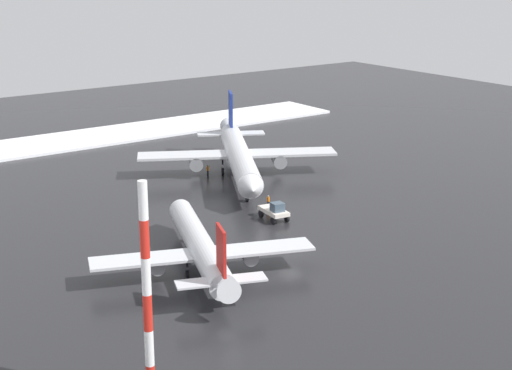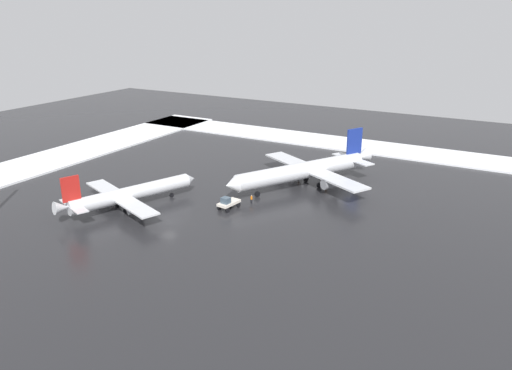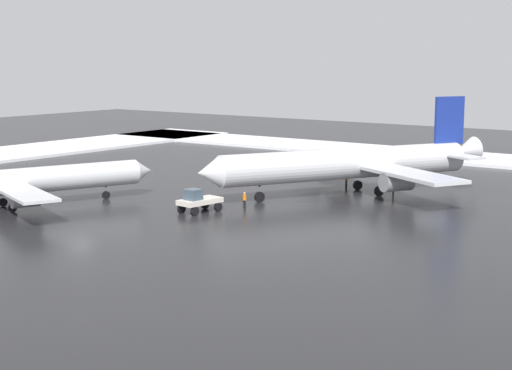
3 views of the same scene
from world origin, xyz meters
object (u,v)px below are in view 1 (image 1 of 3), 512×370
Objects in this scene: ground_crew_mid_apron at (268,201)px; antenna_mast at (147,294)px; pushback_tug at (275,210)px; airplane_foreground_jet at (239,155)px; ground_crew_beside_wing at (251,165)px; airplane_parked_starboard at (200,246)px; ground_crew_near_tug at (208,170)px.

ground_crew_mid_apron is 48.93m from antenna_mast.
airplane_foreground_jet is at bearing 166.17° from pushback_tug.
airplane_foreground_jet reaches higher than ground_crew_beside_wing.
airplane_foreground_jet is 19.69× the size of ground_crew_mid_apron.
airplane_foreground_jet is at bearing -20.11° from airplane_parked_starboard.
airplane_parked_starboard is at bearing -164.66° from ground_crew_beside_wing.
pushback_tug is 2.83× the size of ground_crew_beside_wing.
antenna_mast is (32.75, -35.51, 7.73)m from ground_crew_mid_apron.
pushback_tug is 2.83× the size of ground_crew_near_tug.
antenna_mast is at bearing -131.10° from ground_crew_near_tug.
airplane_parked_starboard reaches higher than ground_crew_near_tug.
pushback_tug is at bearing -149.72° from ground_crew_beside_wing.
pushback_tug reaches higher than ground_crew_mid_apron.
ground_crew_mid_apron is at bearing -100.62° from ground_crew_near_tug.
ground_crew_mid_apron is (-13.32, 18.95, -1.84)m from airplane_parked_starboard.
airplane_parked_starboard reaches higher than ground_crew_mid_apron.
airplane_foreground_jet reaches higher than ground_crew_mid_apron.
ground_crew_near_tug is 18.15m from ground_crew_mid_apron.
ground_crew_near_tug is at bearing 143.67° from antenna_mast.
airplane_parked_starboard is 5.68× the size of pushback_tug.
antenna_mast reaches higher than ground_crew_near_tug.
antenna_mast is at bearing 160.51° from airplane_parked_starboard.
pushback_tug reaches higher than ground_crew_near_tug.
antenna_mast is (19.44, -16.56, 5.89)m from airplane_parked_starboard.
ground_crew_mid_apron is (14.05, -4.88, -2.65)m from airplane_foreground_jet.
airplane_parked_starboard is at bearing -12.04° from airplane_foreground_jet.
airplane_foreground_jet is 6.95× the size of pushback_tug.
antenna_mast is (50.81, -37.36, 7.73)m from ground_crew_near_tug.
airplane_foreground_jet is 19.69× the size of ground_crew_beside_wing.
ground_crew_beside_wing is 18.79m from ground_crew_mid_apron.
airplane_parked_starboard is at bearing -128.32° from ground_crew_near_tug.
antenna_mast is at bearing -163.69° from ground_crew_beside_wing.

